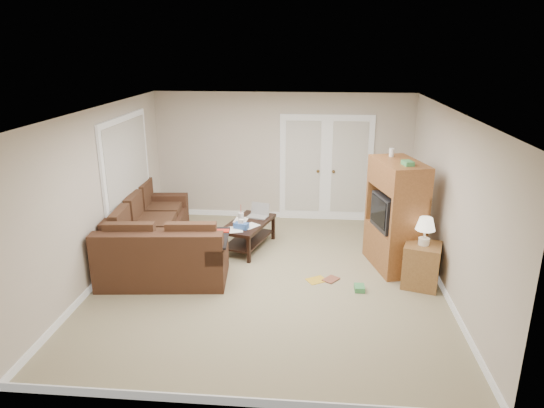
# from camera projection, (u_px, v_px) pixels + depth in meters

# --- Properties ---
(floor) EXTENTS (5.50, 5.50, 0.00)m
(floor) POSITION_uv_depth(u_px,v_px,m) (270.00, 278.00, 7.29)
(floor) COLOR tan
(floor) RESTS_ON ground
(ceiling) EXTENTS (5.00, 5.50, 0.02)m
(ceiling) POSITION_uv_depth(u_px,v_px,m) (269.00, 110.00, 6.51)
(ceiling) COLOR silver
(ceiling) RESTS_ON wall_back
(wall_left) EXTENTS (0.02, 5.50, 2.50)m
(wall_left) POSITION_uv_depth(u_px,v_px,m) (100.00, 194.00, 7.11)
(wall_left) COLOR beige
(wall_left) RESTS_ON floor
(wall_right) EXTENTS (0.02, 5.50, 2.50)m
(wall_right) POSITION_uv_depth(u_px,v_px,m) (449.00, 204.00, 6.69)
(wall_right) COLOR beige
(wall_right) RESTS_ON floor
(wall_back) EXTENTS (5.00, 0.02, 2.50)m
(wall_back) POSITION_uv_depth(u_px,v_px,m) (283.00, 157.00, 9.51)
(wall_back) COLOR beige
(wall_back) RESTS_ON floor
(wall_front) EXTENTS (5.00, 0.02, 2.50)m
(wall_front) POSITION_uv_depth(u_px,v_px,m) (241.00, 291.00, 4.30)
(wall_front) COLOR beige
(wall_front) RESTS_ON floor
(baseboards) EXTENTS (5.00, 5.50, 0.10)m
(baseboards) POSITION_uv_depth(u_px,v_px,m) (270.00, 275.00, 7.28)
(baseboards) COLOR silver
(baseboards) RESTS_ON floor
(french_doors) EXTENTS (1.80, 0.05, 2.13)m
(french_doors) POSITION_uv_depth(u_px,v_px,m) (326.00, 169.00, 9.47)
(french_doors) COLOR silver
(french_doors) RESTS_ON floor
(window_left) EXTENTS (0.05, 1.92, 1.42)m
(window_left) POSITION_uv_depth(u_px,v_px,m) (126.00, 159.00, 7.96)
(window_left) COLOR silver
(window_left) RESTS_ON wall_left
(sectional_sofa) EXTENTS (2.13, 2.89, 0.87)m
(sectional_sofa) POSITION_uv_depth(u_px,v_px,m) (155.00, 242.00, 7.75)
(sectional_sofa) COLOR #462A1B
(sectional_sofa) RESTS_ON floor
(coffee_table) EXTENTS (0.89, 1.28, 0.79)m
(coffee_table) POSITION_uv_depth(u_px,v_px,m) (249.00, 234.00, 8.30)
(coffee_table) COLOR black
(coffee_table) RESTS_ON floor
(tv_armoire) EXTENTS (0.83, 1.18, 1.83)m
(tv_armoire) POSITION_uv_depth(u_px,v_px,m) (395.00, 215.00, 7.43)
(tv_armoire) COLOR brown
(tv_armoire) RESTS_ON floor
(side_cabinet) EXTENTS (0.62, 0.62, 1.05)m
(side_cabinet) POSITION_uv_depth(u_px,v_px,m) (422.00, 262.00, 6.95)
(side_cabinet) COLOR olive
(side_cabinet) RESTS_ON floor
(space_heater) EXTENTS (0.14, 0.12, 0.33)m
(space_heater) POSITION_uv_depth(u_px,v_px,m) (387.00, 220.00, 9.25)
(space_heater) COLOR silver
(space_heater) RESTS_ON floor
(floor_magazine) EXTENTS (0.36, 0.34, 0.01)m
(floor_magazine) POSITION_uv_depth(u_px,v_px,m) (316.00, 280.00, 7.21)
(floor_magazine) COLOR gold
(floor_magazine) RESTS_ON floor
(floor_greenbox) EXTENTS (0.15, 0.19, 0.08)m
(floor_greenbox) POSITION_uv_depth(u_px,v_px,m) (359.00, 288.00, 6.91)
(floor_greenbox) COLOR #439352
(floor_greenbox) RESTS_ON floor
(floor_book) EXTENTS (0.28, 0.30, 0.02)m
(floor_book) POSITION_uv_depth(u_px,v_px,m) (326.00, 278.00, 7.28)
(floor_book) COLOR brown
(floor_book) RESTS_ON floor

